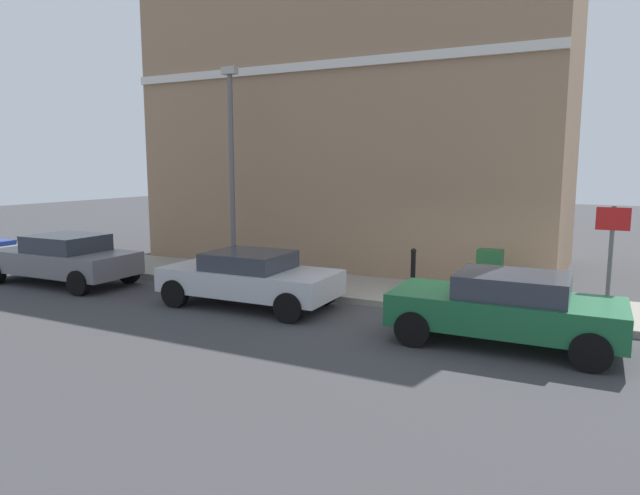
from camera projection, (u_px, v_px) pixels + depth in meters
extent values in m
plane|color=#38383A|center=(436.00, 322.00, 11.60)|extent=(80.00, 80.00, 0.00)
cube|color=gray|center=(247.00, 277.00, 15.98)|extent=(2.59, 30.00, 0.15)
cube|color=#937256|center=(362.00, 128.00, 18.61)|extent=(6.41, 12.88, 8.83)
cube|color=silver|center=(316.00, 65.00, 15.53)|extent=(0.12, 12.88, 0.24)
cube|color=#195933|center=(504.00, 312.00, 10.09)|extent=(1.77, 4.00, 0.58)
cube|color=#2D333D|center=(513.00, 286.00, 9.96)|extent=(1.53, 1.91, 0.43)
cylinder|color=black|center=(413.00, 329.00, 10.05)|extent=(0.23, 0.64, 0.64)
cylinder|color=black|center=(436.00, 308.00, 11.47)|extent=(0.23, 0.64, 0.64)
cylinder|color=black|center=(591.00, 352.00, 8.80)|extent=(0.23, 0.64, 0.64)
cylinder|color=black|center=(592.00, 326.00, 10.22)|extent=(0.23, 0.64, 0.64)
cube|color=#B7B7BC|center=(250.00, 281.00, 12.88)|extent=(1.85, 4.11, 0.55)
cube|color=#2D333D|center=(249.00, 261.00, 12.82)|extent=(1.59, 1.82, 0.41)
cylinder|color=black|center=(175.00, 293.00, 12.82)|extent=(0.24, 0.65, 0.64)
cylinder|color=black|center=(218.00, 280.00, 14.30)|extent=(0.24, 0.65, 0.64)
cylinder|color=black|center=(289.00, 307.00, 11.55)|extent=(0.24, 0.65, 0.64)
cylinder|color=black|center=(324.00, 291.00, 13.02)|extent=(0.24, 0.65, 0.64)
cube|color=slate|center=(61.00, 261.00, 15.35)|extent=(1.86, 4.34, 0.59)
cube|color=#2D333D|center=(66.00, 243.00, 15.17)|extent=(1.59, 1.86, 0.46)
cylinder|color=black|center=(48.00, 263.00, 16.83)|extent=(0.23, 0.64, 0.64)
cylinder|color=black|center=(79.00, 283.00, 13.96)|extent=(0.23, 0.64, 0.64)
cylinder|color=black|center=(129.00, 272.00, 15.44)|extent=(0.23, 0.64, 0.64)
cylinder|color=black|center=(5.00, 257.00, 17.91)|extent=(0.24, 0.65, 0.64)
cube|color=#1E4C28|center=(489.00, 274.00, 12.96)|extent=(0.40, 0.55, 1.15)
cube|color=#333333|center=(488.00, 297.00, 13.04)|extent=(0.46, 0.61, 0.08)
cylinder|color=black|center=(413.00, 271.00, 13.90)|extent=(0.12, 0.12, 0.95)
sphere|color=black|center=(414.00, 251.00, 13.83)|extent=(0.14, 0.14, 0.14)
cylinder|color=#59595B|center=(610.00, 265.00, 10.87)|extent=(0.08, 0.08, 2.30)
cube|color=white|center=(613.00, 219.00, 10.72)|extent=(0.03, 0.56, 0.40)
cube|color=red|center=(613.00, 219.00, 10.71)|extent=(0.01, 0.60, 0.44)
cylinder|color=#59595B|center=(232.00, 176.00, 15.79)|extent=(0.14, 0.14, 5.50)
cube|color=#A5A599|center=(230.00, 71.00, 15.37)|extent=(0.20, 0.44, 0.20)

